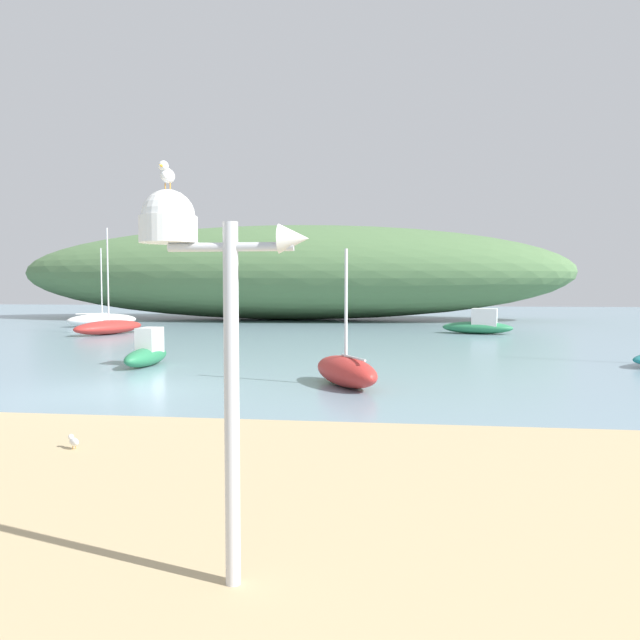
{
  "coord_description": "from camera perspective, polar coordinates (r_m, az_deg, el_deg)",
  "views": [
    {
      "loc": [
        6.58,
        -13.88,
        2.59
      ],
      "look_at": [
        4.33,
        4.04,
        1.53
      ],
      "focal_mm": 34.02,
      "sensor_mm": 36.0,
      "label": 1
    }
  ],
  "objects": [
    {
      "name": "mast_structure",
      "position": [
        4.85,
        -11.78,
        4.85
      ],
      "size": [
        1.34,
        0.45,
        3.13
      ],
      "color": "silver",
      "rests_on": "beach_sand"
    },
    {
      "name": "distant_hill",
      "position": [
        45.4,
        -3.03,
        4.47
      ],
      "size": [
        41.41,
        12.18,
        6.96
      ],
      "primitive_type": "ellipsoid",
      "color": "#517547",
      "rests_on": "ground"
    },
    {
      "name": "motorboat_far_right",
      "position": [
        20.08,
        -15.95,
        -2.93
      ],
      "size": [
        0.88,
        2.58,
        1.21
      ],
      "color": "#287A4C",
      "rests_on": "ground"
    },
    {
      "name": "ground_plane",
      "position": [
        15.58,
        -18.07,
        -6.37
      ],
      "size": [
        120.0,
        120.0,
        0.0
      ],
      "primitive_type": "plane",
      "color": "#7A99A8"
    },
    {
      "name": "sailboat_inner_mooring",
      "position": [
        15.49,
        2.45,
        -4.79
      ],
      "size": [
        2.31,
        2.98,
        3.49
      ],
      "color": "#B72D28",
      "rests_on": "ground"
    },
    {
      "name": "seagull_upper_strand",
      "position": [
        9.65,
        -22.17,
        -10.48
      ],
      "size": [
        0.26,
        0.21,
        0.21
      ],
      "color": "orange",
      "rests_on": "beach_sand"
    },
    {
      "name": "motorboat_off_point",
      "position": [
        32.93,
        14.75,
        -0.43
      ],
      "size": [
        3.81,
        1.99,
        1.34
      ],
      "color": "#287A4C",
      "rests_on": "ground"
    },
    {
      "name": "seagull_on_radar",
      "position": [
        4.97,
        -14.21,
        13.2
      ],
      "size": [
        0.1,
        0.27,
        0.2
      ],
      "color": "orange",
      "rests_on": "mast_structure"
    },
    {
      "name": "sailboat_near_shore",
      "position": [
        39.83,
        -19.8,
        0.02
      ],
      "size": [
        4.1,
        3.57,
        4.83
      ],
      "color": "white",
      "rests_on": "ground"
    },
    {
      "name": "sailboat_centre_water",
      "position": [
        33.51,
        -19.24,
        -0.62
      ],
      "size": [
        2.96,
        4.64,
        5.52
      ],
      "color": "#B72D28",
      "rests_on": "ground"
    }
  ]
}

